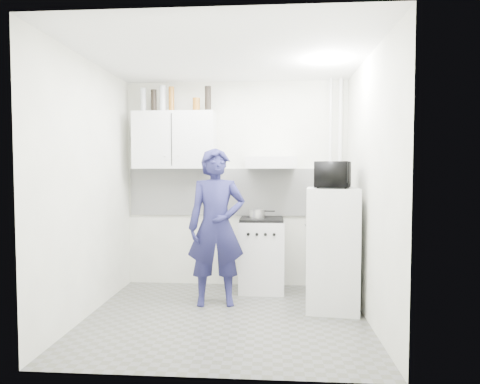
{
  "coord_description": "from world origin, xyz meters",
  "views": [
    {
      "loc": [
        0.45,
        -4.2,
        1.49
      ],
      "look_at": [
        0.12,
        0.3,
        1.25
      ],
      "focal_mm": 32.0,
      "sensor_mm": 36.0,
      "label": 1
    }
  ],
  "objects": [
    {
      "name": "floor",
      "position": [
        0.0,
        0.0,
        0.0
      ],
      "size": [
        2.8,
        2.8,
        0.0
      ],
      "primitive_type": "plane",
      "color": "#575757",
      "rests_on": "ground"
    },
    {
      "name": "ceiling",
      "position": [
        0.0,
        0.0,
        2.6
      ],
      "size": [
        2.8,
        2.8,
        0.0
      ],
      "primitive_type": "plane",
      "color": "white",
      "rests_on": "wall_back"
    },
    {
      "name": "wall_back",
      "position": [
        0.0,
        1.25,
        1.3
      ],
      "size": [
        2.8,
        0.0,
        2.8
      ],
      "primitive_type": "plane",
      "rotation": [
        1.57,
        0.0,
        0.0
      ],
      "color": "white",
      "rests_on": "floor"
    },
    {
      "name": "wall_left",
      "position": [
        -1.4,
        0.0,
        1.3
      ],
      "size": [
        0.0,
        2.6,
        2.6
      ],
      "primitive_type": "plane",
      "rotation": [
        1.57,
        0.0,
        1.57
      ],
      "color": "white",
      "rests_on": "floor"
    },
    {
      "name": "wall_right",
      "position": [
        1.4,
        0.0,
        1.3
      ],
      "size": [
        0.0,
        2.6,
        2.6
      ],
      "primitive_type": "plane",
      "rotation": [
        1.57,
        0.0,
        -1.57
      ],
      "color": "white",
      "rests_on": "floor"
    },
    {
      "name": "person",
      "position": [
        -0.15,
        0.42,
        0.86
      ],
      "size": [
        0.68,
        0.5,
        1.72
      ],
      "primitive_type": "imported",
      "rotation": [
        0.0,
        0.0,
        0.15
      ],
      "color": "#1B1B47",
      "rests_on": "floor"
    },
    {
      "name": "stove",
      "position": [
        0.34,
        1.0,
        0.43
      ],
      "size": [
        0.54,
        0.54,
        0.87
      ],
      "primitive_type": "cube",
      "color": "silver",
      "rests_on": "floor"
    },
    {
      "name": "fridge",
      "position": [
        1.1,
        0.34,
        0.65
      ],
      "size": [
        0.59,
        0.59,
        1.29
      ],
      "primitive_type": "cube",
      "rotation": [
        0.0,
        0.0,
        -0.11
      ],
      "color": "silver",
      "rests_on": "floor"
    },
    {
      "name": "stove_top",
      "position": [
        0.34,
        1.0,
        0.88
      ],
      "size": [
        0.52,
        0.52,
        0.03
      ],
      "primitive_type": "cube",
      "color": "black",
      "rests_on": "stove"
    },
    {
      "name": "saucepan",
      "position": [
        0.28,
        0.99,
        0.95
      ],
      "size": [
        0.19,
        0.19,
        0.1
      ],
      "primitive_type": "cylinder",
      "color": "silver",
      "rests_on": "stove_top"
    },
    {
      "name": "microwave",
      "position": [
        1.1,
        0.34,
        1.43
      ],
      "size": [
        0.56,
        0.44,
        0.28
      ],
      "primitive_type": "imported",
      "rotation": [
        0.0,
        0.0,
        1.34
      ],
      "color": "black",
      "rests_on": "fridge"
    },
    {
      "name": "bottle_a",
      "position": [
        -1.15,
        1.07,
        2.35
      ],
      "size": [
        0.07,
        0.07,
        0.3
      ],
      "primitive_type": "cylinder",
      "color": "#B2B7BC",
      "rests_on": "upper_cabinet"
    },
    {
      "name": "bottle_b",
      "position": [
        -1.01,
        1.07,
        2.34
      ],
      "size": [
        0.07,
        0.07,
        0.28
      ],
      "primitive_type": "cylinder",
      "color": "black",
      "rests_on": "upper_cabinet"
    },
    {
      "name": "bottle_c",
      "position": [
        -0.9,
        1.07,
        2.36
      ],
      "size": [
        0.08,
        0.08,
        0.33
      ],
      "primitive_type": "cylinder",
      "color": "#B2B7BC",
      "rests_on": "upper_cabinet"
    },
    {
      "name": "bottle_d",
      "position": [
        -0.79,
        1.07,
        2.36
      ],
      "size": [
        0.07,
        0.07,
        0.31
      ],
      "primitive_type": "cylinder",
      "color": "brown",
      "rests_on": "upper_cabinet"
    },
    {
      "name": "canister_b",
      "position": [
        -0.48,
        1.07,
        2.29
      ],
      "size": [
        0.09,
        0.09,
        0.17
      ],
      "primitive_type": "cylinder",
      "color": "brown",
      "rests_on": "upper_cabinet"
    },
    {
      "name": "bottle_e",
      "position": [
        -0.33,
        1.07,
        2.36
      ],
      "size": [
        0.08,
        0.08,
        0.31
      ],
      "primitive_type": "cylinder",
      "color": "black",
      "rests_on": "upper_cabinet"
    },
    {
      "name": "upper_cabinet",
      "position": [
        -0.75,
        1.07,
        1.85
      ],
      "size": [
        1.0,
        0.35,
        0.7
      ],
      "primitive_type": "cube",
      "color": "silver",
      "rests_on": "wall_back"
    },
    {
      "name": "range_hood",
      "position": [
        0.45,
        1.0,
        1.57
      ],
      "size": [
        0.6,
        0.5,
        0.14
      ],
      "primitive_type": "cube",
      "color": "silver",
      "rests_on": "wall_back"
    },
    {
      "name": "backsplash",
      "position": [
        0.0,
        1.24,
        1.2
      ],
      "size": [
        2.74,
        0.03,
        0.6
      ],
      "primitive_type": "cube",
      "color": "white",
      "rests_on": "wall_back"
    },
    {
      "name": "pipe_a",
      "position": [
        1.3,
        1.17,
        1.3
      ],
      "size": [
        0.05,
        0.05,
        2.6
      ],
      "primitive_type": "cylinder",
      "color": "silver",
      "rests_on": "floor"
    },
    {
      "name": "pipe_b",
      "position": [
        1.18,
        1.17,
        1.3
      ],
      "size": [
        0.04,
        0.04,
        2.6
      ],
      "primitive_type": "cylinder",
      "color": "silver",
      "rests_on": "floor"
    },
    {
      "name": "ceiling_spot_fixture",
      "position": [
        1.0,
        0.2,
        2.57
      ],
      "size": [
        0.1,
        0.1,
        0.02
      ],
      "primitive_type": "cylinder",
      "color": "white",
      "rests_on": "ceiling"
    }
  ]
}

